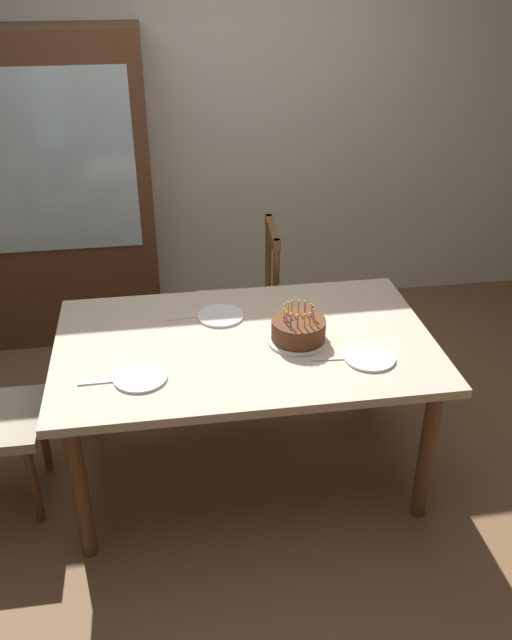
% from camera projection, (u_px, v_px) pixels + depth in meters
% --- Properties ---
extents(ground, '(6.40, 6.40, 0.00)m').
position_uv_depth(ground, '(246.00, 468.00, 3.34)').
color(ground, brown).
extents(back_wall, '(6.40, 0.10, 2.60)m').
position_uv_depth(back_wall, '(204.00, 119.00, 4.29)').
color(back_wall, silver).
rests_on(back_wall, ground).
extents(dining_table, '(1.67, 1.03, 0.75)m').
position_uv_depth(dining_table, '(245.00, 356.00, 3.01)').
color(dining_table, beige).
rests_on(dining_table, ground).
extents(birthday_cake, '(0.28, 0.28, 0.17)m').
position_uv_depth(birthday_cake, '(298.00, 331.00, 2.95)').
color(birthday_cake, silver).
rests_on(birthday_cake, dining_table).
extents(plate_near_celebrant, '(0.22, 0.22, 0.01)m').
position_uv_depth(plate_near_celebrant, '(140.00, 377.00, 2.71)').
color(plate_near_celebrant, white).
rests_on(plate_near_celebrant, dining_table).
extents(plate_far_side, '(0.22, 0.22, 0.01)m').
position_uv_depth(plate_far_side, '(221.00, 316.00, 3.16)').
color(plate_far_side, white).
rests_on(plate_far_side, dining_table).
extents(plate_near_guest, '(0.22, 0.22, 0.01)m').
position_uv_depth(plate_near_guest, '(370.00, 358.00, 2.84)').
color(plate_near_guest, white).
rests_on(plate_near_guest, dining_table).
extents(fork_near_celebrant, '(0.18, 0.02, 0.01)m').
position_uv_depth(fork_near_celebrant, '(100.00, 382.00, 2.68)').
color(fork_near_celebrant, silver).
rests_on(fork_near_celebrant, dining_table).
extents(fork_far_side, '(0.18, 0.03, 0.01)m').
position_uv_depth(fork_far_side, '(186.00, 318.00, 3.15)').
color(fork_far_side, silver).
rests_on(fork_far_side, dining_table).
extents(fork_near_guest, '(0.18, 0.03, 0.01)m').
position_uv_depth(fork_near_guest, '(332.00, 359.00, 2.83)').
color(fork_near_guest, silver).
rests_on(fork_near_guest, dining_table).
extents(chair_spindle_back, '(0.46, 0.46, 0.95)m').
position_uv_depth(chair_spindle_back, '(242.00, 308.00, 3.84)').
color(chair_spindle_back, tan).
rests_on(chair_spindle_back, ground).
extents(china_cabinet, '(1.10, 0.45, 1.90)m').
position_uv_depth(china_cabinet, '(61.00, 193.00, 4.09)').
color(china_cabinet, '#56331E').
rests_on(china_cabinet, ground).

